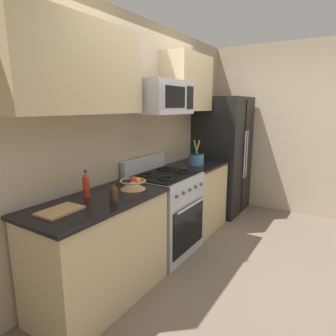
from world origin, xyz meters
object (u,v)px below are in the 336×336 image
object	(u,v)px
apple_loose	(140,181)
bottle_hot_sauce	(86,185)
bottle_soy	(113,194)
utensil_crock	(196,159)
cutting_board	(60,211)
refrigerator	(222,155)
fruit_basket	(133,184)
range_oven	(165,212)
microwave	(162,97)

from	to	relation	value
apple_loose	bottle_hot_sauce	xyz separation A→B (m)	(-0.54, 0.16, 0.07)
apple_loose	bottle_soy	xyz separation A→B (m)	(-0.55, -0.17, 0.04)
utensil_crock	cutting_board	size ratio (longest dim) A/B	1.07
refrigerator	bottle_hot_sauce	bearing A→B (deg)	176.78
fruit_basket	bottle_hot_sauce	bearing A→B (deg)	156.28
range_oven	fruit_basket	distance (m)	0.78
range_oven	bottle_hot_sauce	distance (m)	1.15
microwave	bottle_soy	bearing A→B (deg)	-168.16
bottle_soy	bottle_hot_sauce	distance (m)	0.32
fruit_basket	cutting_board	bearing A→B (deg)	174.49
apple_loose	bottle_hot_sauce	distance (m)	0.56
range_oven	refrigerator	world-z (taller)	refrigerator
apple_loose	cutting_board	world-z (taller)	apple_loose
microwave	bottle_hot_sauce	distance (m)	1.25
cutting_board	bottle_hot_sauce	bearing A→B (deg)	16.70
fruit_basket	bottle_hot_sauce	size ratio (longest dim) A/B	1.06
bottle_hot_sauce	refrigerator	bearing A→B (deg)	-3.22
refrigerator	fruit_basket	bearing A→B (deg)	-179.30
fruit_basket	bottle_soy	bearing A→B (deg)	-161.22
apple_loose	fruit_basket	bearing A→B (deg)	-170.56
microwave	bottle_soy	xyz separation A→B (m)	(-1.02, -0.21, -0.76)
microwave	bottle_soy	size ratio (longest dim) A/B	3.85
refrigerator	utensil_crock	world-z (taller)	refrigerator
refrigerator	fruit_basket	size ratio (longest dim) A/B	7.39
range_oven	bottle_hot_sauce	size ratio (longest dim) A/B	4.77
refrigerator	fruit_basket	world-z (taller)	refrigerator
apple_loose	bottle_soy	distance (m)	0.58
apple_loose	bottle_soy	bearing A→B (deg)	-163.40
refrigerator	cutting_board	bearing A→B (deg)	179.14
refrigerator	cutting_board	xyz separation A→B (m)	(-3.02, 0.05, 0.02)
microwave	apple_loose	size ratio (longest dim) A/B	9.04
utensil_crock	cutting_board	xyz separation A→B (m)	(-2.07, 0.06, -0.07)
range_oven	utensil_crock	world-z (taller)	utensil_crock
fruit_basket	bottle_soy	size ratio (longest dim) A/B	1.34
apple_loose	cutting_board	bearing A→B (deg)	176.74
refrigerator	apple_loose	world-z (taller)	refrigerator
apple_loose	bottle_hot_sauce	world-z (taller)	bottle_hot_sauce
fruit_basket	cutting_board	distance (m)	0.76
refrigerator	microwave	size ratio (longest dim) A/B	2.58
bottle_soy	fruit_basket	bearing A→B (deg)	18.78
refrigerator	fruit_basket	xyz separation A→B (m)	(-2.26, -0.03, 0.06)
range_oven	apple_loose	bearing A→B (deg)	-177.24
microwave	bottle_hot_sauce	world-z (taller)	microwave
fruit_basket	range_oven	bearing A→B (deg)	4.25
refrigerator	utensil_crock	distance (m)	0.95
apple_loose	bottle_hot_sauce	bearing A→B (deg)	163.86
range_oven	bottle_soy	bearing A→B (deg)	-169.61
range_oven	fruit_basket	world-z (taller)	range_oven
bottle_soy	cutting_board	bearing A→B (deg)	147.11
utensil_crock	bottle_soy	world-z (taller)	utensil_crock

